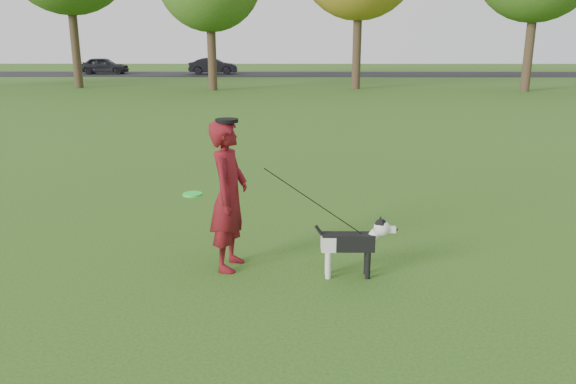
{
  "coord_description": "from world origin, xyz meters",
  "views": [
    {
      "loc": [
        0.45,
        -5.92,
        2.74
      ],
      "look_at": [
        0.39,
        0.62,
        0.95
      ],
      "focal_mm": 35.0,
      "sensor_mm": 36.0,
      "label": 1
    }
  ],
  "objects_px": {
    "man": "(229,196)",
    "dog": "(354,241)",
    "car_left": "(104,66)",
    "car_mid": "(213,66)"
  },
  "relations": [
    {
      "from": "man",
      "to": "dog",
      "type": "distance_m",
      "value": 1.59
    },
    {
      "from": "man",
      "to": "car_left",
      "type": "relative_size",
      "value": 0.47
    },
    {
      "from": "man",
      "to": "car_mid",
      "type": "distance_m",
      "value": 39.85
    },
    {
      "from": "dog",
      "to": "car_left",
      "type": "bearing_deg",
      "value": 111.89
    },
    {
      "from": "dog",
      "to": "man",
      "type": "bearing_deg",
      "value": 169.67
    },
    {
      "from": "dog",
      "to": "car_mid",
      "type": "height_order",
      "value": "car_mid"
    },
    {
      "from": "car_left",
      "to": "dog",
      "type": "bearing_deg",
      "value": -160.41
    },
    {
      "from": "man",
      "to": "car_mid",
      "type": "bearing_deg",
      "value": 18.97
    },
    {
      "from": "man",
      "to": "car_mid",
      "type": "relative_size",
      "value": 0.48
    },
    {
      "from": "car_left",
      "to": "car_mid",
      "type": "bearing_deg",
      "value": -92.29
    }
  ]
}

